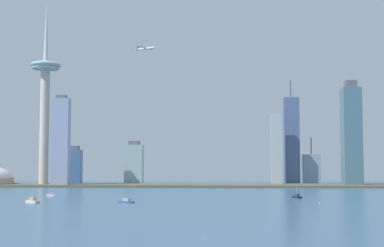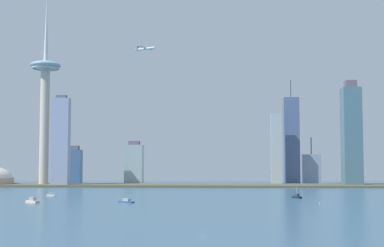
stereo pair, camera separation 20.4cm
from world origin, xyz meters
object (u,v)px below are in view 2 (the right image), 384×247
object	(u,v)px
boat_0	(51,195)
skyscraper_4	(291,141)
skyscraper_3	(276,149)
channel_buoy_0	(319,203)
skyscraper_8	(61,142)
skyscraper_6	(351,135)
boat_1	(32,201)
airplane	(146,48)
observation_tower	(45,92)
skyscraper_7	(75,166)
skyscraper_2	(312,169)
boat_2	(126,201)
skyscraper_0	(134,164)
boat_4	(297,197)

from	to	relation	value
boat_0	skyscraper_4	bearing A→B (deg)	38.48
skyscraper_3	channel_buoy_0	distance (m)	358.89
channel_buoy_0	skyscraper_8	bearing A→B (deg)	136.11
skyscraper_4	skyscraper_6	distance (m)	98.90
boat_1	channel_buoy_0	size ratio (longest dim) A/B	8.26
airplane	observation_tower	bearing A→B (deg)	-161.89
skyscraper_3	skyscraper_7	size ratio (longest dim) A/B	1.78
skyscraper_6	skyscraper_2	bearing A→B (deg)	126.69
observation_tower	skyscraper_6	world-z (taller)	observation_tower
skyscraper_8	channel_buoy_0	distance (m)	442.30
skyscraper_7	airplane	size ratio (longest dim) A/B	1.80
skyscraper_7	boat_2	world-z (taller)	skyscraper_7
skyscraper_0	boat_0	size ratio (longest dim) A/B	8.28
boat_2	airplane	world-z (taller)	airplane
skyscraper_6	skyscraper_7	distance (m)	432.12
boat_0	boat_2	size ratio (longest dim) A/B	0.53
airplane	boat_0	bearing A→B (deg)	-80.98
skyscraper_4	channel_buoy_0	world-z (taller)	skyscraper_4
skyscraper_8	boat_2	distance (m)	336.64
skyscraper_0	skyscraper_8	distance (m)	123.09
boat_2	airplane	distance (m)	355.74
skyscraper_7	channel_buoy_0	world-z (taller)	skyscraper_7
observation_tower	airplane	bearing A→B (deg)	-9.26
skyscraper_7	boat_1	bearing A→B (deg)	-80.32
skyscraper_7	skyscraper_8	world-z (taller)	skyscraper_8
boat_2	skyscraper_4	bearing A→B (deg)	-82.53
skyscraper_2	skyscraper_7	world-z (taller)	skyscraper_2
boat_1	boat_2	bearing A→B (deg)	-142.86
skyscraper_8	boat_4	xyz separation A→B (m)	(306.54, -233.07, -63.61)
skyscraper_7	boat_4	world-z (taller)	skyscraper_7
boat_4	channel_buoy_0	size ratio (longest dim) A/B	7.17
observation_tower	skyscraper_0	xyz separation A→B (m)	(129.62, 44.77, -109.52)
observation_tower	skyscraper_6	distance (m)	462.81
boat_0	boat_1	world-z (taller)	boat_1
boat_2	skyscraper_8	bearing A→B (deg)	-28.48
skyscraper_2	channel_buoy_0	distance (m)	398.68
skyscraper_0	skyscraper_4	bearing A→B (deg)	3.58
observation_tower	skyscraper_4	xyz separation A→B (m)	(377.70, 60.29, -73.00)
skyscraper_4	channel_buoy_0	bearing A→B (deg)	-94.47
skyscraper_2	boat_1	bearing A→B (deg)	-128.51
boat_4	skyscraper_0	bearing A→B (deg)	5.55
skyscraper_3	airplane	distance (m)	248.97
observation_tower	boat_2	bearing A→B (deg)	-60.67
observation_tower	boat_2	size ratio (longest dim) A/B	18.64
boat_1	skyscraper_2	bearing A→B (deg)	-96.65
boat_1	boat_0	bearing A→B (deg)	-50.83
skyscraper_0	boat_2	bearing A→B (deg)	-82.25
skyscraper_8	boat_0	distance (m)	230.80
skyscraper_3	skyscraper_6	size ratio (longest dim) A/B	0.70
skyscraper_6	boat_1	world-z (taller)	skyscraper_6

